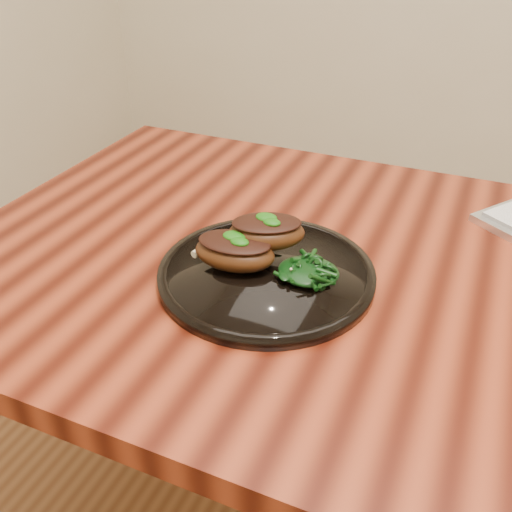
% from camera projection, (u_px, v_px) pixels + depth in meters
% --- Properties ---
extents(desk, '(1.60, 0.80, 0.75)m').
position_uv_depth(desk, '(469.00, 342.00, 0.82)').
color(desk, '#380F07').
rests_on(desk, ground).
extents(plate, '(0.31, 0.31, 0.02)m').
position_uv_depth(plate, '(266.00, 273.00, 0.81)').
color(plate, black).
rests_on(plate, desk).
extents(lamb_chop_front, '(0.13, 0.08, 0.05)m').
position_uv_depth(lamb_chop_front, '(234.00, 251.00, 0.80)').
color(lamb_chop_front, '#43210C').
rests_on(lamb_chop_front, plate).
extents(lamb_chop_back, '(0.13, 0.11, 0.05)m').
position_uv_depth(lamb_chop_back, '(266.00, 231.00, 0.81)').
color(lamb_chop_back, '#43210C').
rests_on(lamb_chop_back, plate).
extents(herb_smear, '(0.08, 0.05, 0.00)m').
position_uv_depth(herb_smear, '(260.00, 240.00, 0.87)').
color(herb_smear, '#0B4607').
rests_on(herb_smear, plate).
extents(greens_heap, '(0.09, 0.08, 0.03)m').
position_uv_depth(greens_heap, '(309.00, 268.00, 0.78)').
color(greens_heap, black).
rests_on(greens_heap, plate).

